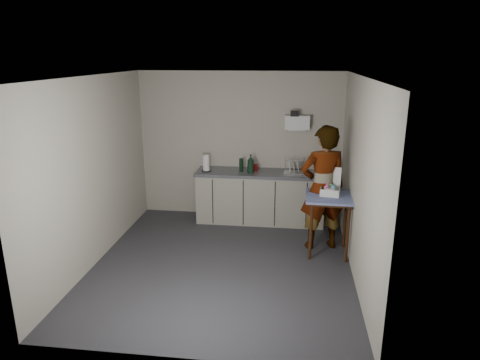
# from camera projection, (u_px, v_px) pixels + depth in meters

# --- Properties ---
(ground) EXTENTS (4.00, 4.00, 0.00)m
(ground) POSITION_uv_depth(u_px,v_px,m) (223.00, 264.00, 6.10)
(ground) COLOR #2C2B31
(ground) RESTS_ON ground
(wall_back) EXTENTS (3.60, 0.02, 2.60)m
(wall_back) POSITION_uv_depth(u_px,v_px,m) (240.00, 146.00, 7.62)
(wall_back) COLOR beige
(wall_back) RESTS_ON ground
(wall_right) EXTENTS (0.02, 4.00, 2.60)m
(wall_right) POSITION_uv_depth(u_px,v_px,m) (358.00, 181.00, 5.51)
(wall_right) COLOR beige
(wall_right) RESTS_ON ground
(wall_left) EXTENTS (0.02, 4.00, 2.60)m
(wall_left) POSITION_uv_depth(u_px,v_px,m) (95.00, 172.00, 5.94)
(wall_left) COLOR beige
(wall_left) RESTS_ON ground
(ceiling) EXTENTS (3.60, 4.00, 0.01)m
(ceiling) POSITION_uv_depth(u_px,v_px,m) (220.00, 77.00, 5.36)
(ceiling) COLOR white
(ceiling) RESTS_ON wall_back
(kitchen_counter) EXTENTS (2.24, 0.62, 0.91)m
(kitchen_counter) POSITION_uv_depth(u_px,v_px,m) (260.00, 198.00, 7.54)
(kitchen_counter) COLOR black
(kitchen_counter) RESTS_ON ground
(wall_shelf) EXTENTS (0.42, 0.18, 0.37)m
(wall_shelf) POSITION_uv_depth(u_px,v_px,m) (297.00, 122.00, 7.31)
(wall_shelf) COLOR white
(wall_shelf) RESTS_ON ground
(side_table) EXTENTS (0.72, 0.72, 0.90)m
(side_table) POSITION_uv_depth(u_px,v_px,m) (330.00, 203.00, 6.21)
(side_table) COLOR #3E1F0E
(side_table) RESTS_ON ground
(standing_man) EXTENTS (0.80, 0.64, 1.90)m
(standing_man) POSITION_uv_depth(u_px,v_px,m) (323.00, 188.00, 6.37)
(standing_man) COLOR #B2A593
(standing_man) RESTS_ON ground
(soap_bottle) EXTENTS (0.16, 0.16, 0.33)m
(soap_bottle) POSITION_uv_depth(u_px,v_px,m) (251.00, 164.00, 7.29)
(soap_bottle) COLOR black
(soap_bottle) RESTS_ON kitchen_counter
(soda_can) EXTENTS (0.06, 0.06, 0.12)m
(soda_can) POSITION_uv_depth(u_px,v_px,m) (256.00, 167.00, 7.46)
(soda_can) COLOR red
(soda_can) RESTS_ON kitchen_counter
(dark_bottle) EXTENTS (0.07, 0.07, 0.24)m
(dark_bottle) POSITION_uv_depth(u_px,v_px,m) (241.00, 165.00, 7.39)
(dark_bottle) COLOR black
(dark_bottle) RESTS_ON kitchen_counter
(paper_towel) EXTENTS (0.17, 0.17, 0.30)m
(paper_towel) POSITION_uv_depth(u_px,v_px,m) (206.00, 163.00, 7.41)
(paper_towel) COLOR black
(paper_towel) RESTS_ON kitchen_counter
(dish_rack) EXTENTS (0.36, 0.27, 0.25)m
(dish_rack) POSITION_uv_depth(u_px,v_px,m) (294.00, 170.00, 7.32)
(dish_rack) COLOR silver
(dish_rack) RESTS_ON kitchen_counter
(bakery_box) EXTENTS (0.31, 0.32, 0.38)m
(bakery_box) POSITION_uv_depth(u_px,v_px,m) (330.00, 189.00, 6.22)
(bakery_box) COLOR white
(bakery_box) RESTS_ON side_table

